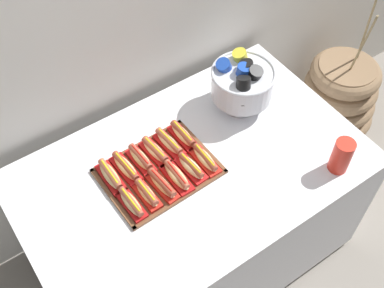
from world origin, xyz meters
The scene contains 19 objects.
ground_plane centered at (0.00, 0.00, 0.00)m, with size 10.00×10.00×0.00m, color gray.
back_wall centered at (0.00, 0.58, 1.30)m, with size 6.00×0.10×2.60m, color silver.
buffet_table centered at (0.00, 0.00, 0.42)m, with size 1.52×0.94×0.80m.
floor_vase centered at (1.24, 0.21, 0.28)m, with size 0.50×0.50×1.11m.
serving_tray centered at (-0.13, 0.07, 0.80)m, with size 0.49×0.37×0.01m.
hot_dog_0 centered at (-0.32, -0.02, 0.83)m, with size 0.06×0.17×0.06m.
hot_dog_1 centered at (-0.24, -0.02, 0.83)m, with size 0.06×0.16×0.06m.
hot_dog_2 centered at (-0.17, -0.02, 0.83)m, with size 0.07×0.18×0.06m.
hot_dog_3 centered at (-0.09, -0.02, 0.83)m, with size 0.07×0.18×0.06m.
hot_dog_4 centered at (-0.02, -0.01, 0.83)m, with size 0.08×0.17×0.06m.
hot_dog_5 centered at (0.06, -0.01, 0.83)m, with size 0.07×0.17×0.06m.
hot_dog_6 centered at (-0.32, 0.14, 0.83)m, with size 0.06×0.18×0.06m.
hot_dog_7 centered at (-0.25, 0.14, 0.83)m, with size 0.08×0.19×0.06m.
hot_dog_8 centered at (-0.17, 0.15, 0.83)m, with size 0.07×0.17×0.06m.
hot_dog_9 centered at (-0.10, 0.15, 0.83)m, with size 0.08×0.18×0.06m.
hot_dog_10 centered at (-0.02, 0.15, 0.83)m, with size 0.07×0.18×0.06m.
hot_dog_11 centered at (0.05, 0.15, 0.83)m, with size 0.06×0.17×0.06m.
punch_bowl centered at (0.40, 0.18, 0.95)m, with size 0.30×0.30×0.27m.
cup_stack centered at (0.52, -0.36, 0.88)m, with size 0.09×0.09×0.17m.
Camera 1 is at (-0.70, -1.00, 2.53)m, focal length 45.56 mm.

